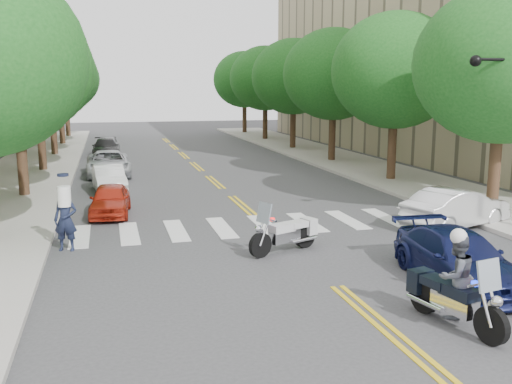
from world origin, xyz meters
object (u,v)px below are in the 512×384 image
object	(u,v)px
officer_standing	(66,220)
convertible	(456,208)
motorcycle_police	(453,283)
sedan_blue	(458,258)
motorcycle_parked	(289,233)

from	to	relation	value
officer_standing	convertible	xyz separation A→B (m)	(12.74, -0.44, -0.24)
motorcycle_police	convertible	world-z (taller)	motorcycle_police
motorcycle_police	sedan_blue	size ratio (longest dim) A/B	0.56
motorcycle_police	motorcycle_parked	xyz separation A→B (m)	(-1.54, 5.90, -0.36)
convertible	sedan_blue	xyz separation A→B (m)	(-3.29, -5.00, -0.05)
motorcycle_parked	sedan_blue	distance (m)	4.86
sedan_blue	officer_standing	bearing A→B (deg)	153.39
motorcycle_police	convertible	size ratio (longest dim) A/B	0.59
motorcycle_police	officer_standing	distance (m)	10.94
officer_standing	convertible	bearing A→B (deg)	12.54
motorcycle_police	sedan_blue	bearing A→B (deg)	-138.21
convertible	motorcycle_police	bearing A→B (deg)	126.78
motorcycle_police	motorcycle_parked	world-z (taller)	motorcycle_police
motorcycle_police	convertible	distance (m)	8.70
motorcycle_parked	sedan_blue	size ratio (longest dim) A/B	0.52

